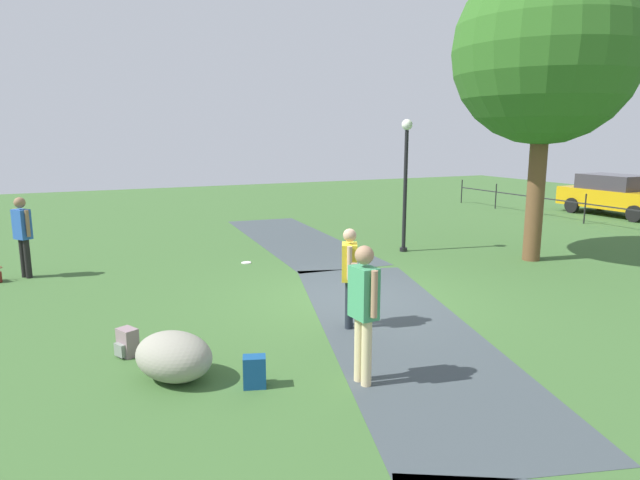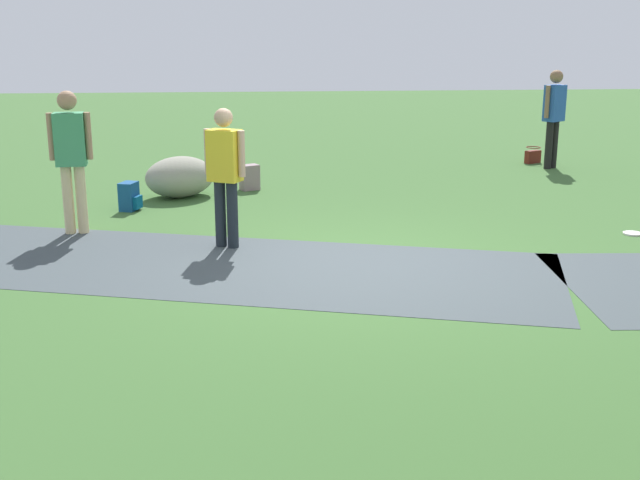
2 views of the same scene
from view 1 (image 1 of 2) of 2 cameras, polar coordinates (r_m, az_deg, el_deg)
The scene contains 13 objects.
ground_plane at distance 10.68m, azimuth 3.77°, elevation -5.92°, with size 48.00×48.00×0.00m, color #3A612E.
footpath_segment_near at distance 16.46m, azimuth -2.65°, elevation 0.10°, with size 8.16×2.98×0.01m.
footpath_segment_mid at distance 9.09m, azimuth 8.04°, elevation -9.04°, with size 8.35×4.55×0.01m.
large_shade_tree at distance 14.52m, azimuth 22.37°, elevation 17.59°, with size 4.34×4.34×7.17m.
lamp_post at distance 14.64m, azimuth 8.86°, elevation 7.09°, with size 0.28×0.28×3.47m.
lawn_boulder at distance 7.40m, azimuth -14.91°, elevation -11.56°, with size 1.36×1.28×0.62m.
woman_with_handbag at distance 13.49m, azimuth -28.43°, elevation 0.82°, with size 0.45×0.40×1.77m.
man_near_boulder at distance 6.82m, azimuth 4.54°, elevation -6.66°, with size 0.52×0.27×1.77m.
passerby_on_path at distance 8.82m, azimuth 3.05°, elevation -3.22°, with size 0.47×0.38×1.63m.
backpack_by_boulder at distance 7.06m, azimuth -6.80°, elevation -13.40°, with size 0.32×0.33×0.40m.
spare_backpack_on_lawn at distance 8.36m, azimuth -19.36°, elevation -10.01°, with size 0.34×0.34×0.40m.
frisbee_on_grass at distance 13.53m, azimuth -7.64°, elevation -2.34°, with size 0.24×0.24×0.02m.
parked_compact_green at distance 24.00m, azimuth 28.33°, elevation 4.16°, with size 4.29×1.92×1.56m.
Camera 1 is at (8.95, -4.95, 3.09)m, focal length 30.90 mm.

